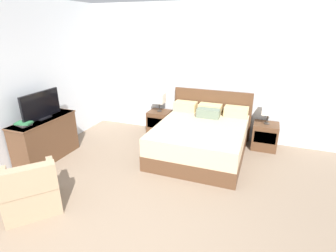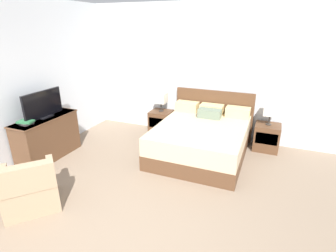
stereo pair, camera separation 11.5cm
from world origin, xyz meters
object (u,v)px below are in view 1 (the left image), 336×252
bed (201,138)px  nightstand_right (265,136)px  nightstand_left (159,122)px  armchair_by_window (31,191)px  table_lamp_left (159,98)px  dresser (46,139)px  tv (41,106)px  book_red_cover (24,125)px  table_lamp_right (269,109)px  book_blue_cover (24,123)px

bed → nightstand_right: bearing=30.8°
nightstand_left → armchair_by_window: size_ratio=0.55×
table_lamp_left → dresser: (-1.49, -1.93, -0.43)m
bed → tv: size_ratio=2.36×
table_lamp_left → book_red_cover: table_lamp_left is taller
tv → dresser: bearing=-95.3°
bed → tv: (-2.65, -1.21, 0.71)m
table_lamp_right → dresser: size_ratio=0.34×
table_lamp_right → armchair_by_window: 4.32m
table_lamp_right → dresser: 4.29m
bed → book_blue_cover: bearing=-148.9°
nightstand_left → armchair_by_window: 3.20m
dresser → book_blue_cover: (-0.01, -0.37, 0.44)m
nightstand_left → tv: bearing=-128.1°
table_lamp_right → tv: (-3.81, -1.90, 0.19)m
dresser → tv: 0.63m
armchair_by_window → book_red_cover: bearing=137.5°
table_lamp_left → nightstand_left: bearing=-90.0°
dresser → table_lamp_left: bearing=52.3°
nightstand_left → bed: bearing=-30.8°
nightstand_left → dresser: bearing=-127.7°
table_lamp_left → armchair_by_window: size_ratio=0.44×
bed → table_lamp_left: bed is taller
nightstand_left → dresser: size_ratio=0.43×
bed → nightstand_left: size_ratio=3.72×
bed → table_lamp_left: 1.45m
table_lamp_left → tv: size_ratio=0.51×
nightstand_left → tv: size_ratio=0.64×
table_lamp_left → armchair_by_window: (-0.58, -3.15, -0.56)m
bed → nightstand_right: 1.35m
bed → dresser: bed is taller
bed → armchair_by_window: bed is taller
bed → book_red_cover: bed is taller
armchair_by_window → nightstand_left: bearing=79.6°
book_blue_cover → nightstand_right: bearing=31.0°
bed → table_lamp_left: bearing=149.2°
tv → book_blue_cover: bearing=-92.1°
bed → book_red_cover: bearing=-148.9°
table_lamp_right → tv: bearing=-153.5°
bed → dresser: size_ratio=1.59×
bed → book_blue_cover: (-2.66, -1.61, 0.52)m
table_lamp_right → book_blue_cover: (-3.82, -2.30, 0.01)m
nightstand_right → tv: (-3.81, -1.90, 0.77)m
tv → book_blue_cover: 0.44m
dresser → tv: bearing=84.7°
table_lamp_left → book_red_cover: 2.75m
bed → nightstand_right: size_ratio=3.72×
dresser → book_red_cover: size_ratio=5.78×
table_lamp_right → dresser: table_lamp_right is taller
table_lamp_right → dresser: bearing=-153.2°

